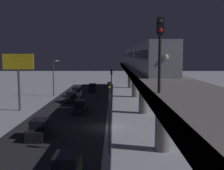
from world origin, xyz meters
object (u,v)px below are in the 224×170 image
(traffic_light_near, at_px, (109,107))
(commercial_billboard, at_px, (18,67))
(sedan_black, at_px, (80,108))
(traffic_light_mid, at_px, (111,83))
(sedan_black_2, at_px, (71,98))
(sedan_black_4, at_px, (39,130))
(subway_train, at_px, (138,57))
(sedan_white, at_px, (77,93))
(sedan_black_3, at_px, (93,88))
(rail_signal, at_px, (160,42))

(traffic_light_near, xyz_separation_m, commercial_billboard, (14.43, -19.00, 2.63))
(sedan_black, xyz_separation_m, commercial_billboard, (9.73, -1.61, 6.04))
(traffic_light_near, distance_m, traffic_light_mid, 20.44)
(sedan_black_2, bearing_deg, sedan_black, 106.61)
(sedan_black_4, height_order, traffic_light_mid, traffic_light_mid)
(traffic_light_near, height_order, traffic_light_mid, same)
(sedan_black_4, xyz_separation_m, traffic_light_near, (-7.50, 4.86, 3.40))
(subway_train, xyz_separation_m, sedan_black_4, (12.34, 22.99, -7.62))
(sedan_black_2, distance_m, traffic_light_mid, 10.39)
(sedan_white, bearing_deg, sedan_black, 99.69)
(sedan_black_2, bearing_deg, subway_train, -174.97)
(sedan_black_2, relative_size, commercial_billboard, 0.46)
(subway_train, bearing_deg, commercial_billboard, 24.68)
(sedan_black_3, bearing_deg, traffic_light_near, -83.54)
(sedan_black_4, distance_m, traffic_light_near, 9.56)
(rail_signal, distance_m, commercial_billboard, 32.69)
(traffic_light_mid, relative_size, commercial_billboard, 0.72)
(traffic_light_near, bearing_deg, sedan_white, -77.48)
(sedan_black, relative_size, commercial_billboard, 0.50)
(rail_signal, xyz_separation_m, sedan_black_3, (7.52, -50.18, -8.57))
(traffic_light_mid, bearing_deg, sedan_black_4, 64.28)
(sedan_black, bearing_deg, sedan_white, 99.69)
(commercial_billboard, bearing_deg, sedan_black, 170.58)
(rail_signal, bearing_deg, sedan_black_4, -52.62)
(rail_signal, xyz_separation_m, sedan_black_4, (10.32, -13.51, -8.57))
(sedan_black, xyz_separation_m, sedan_white, (2.80, -16.39, 0.01))
(subway_train, height_order, sedan_white, subway_train)
(rail_signal, xyz_separation_m, sedan_white, (10.32, -42.43, -8.57))
(sedan_black_3, height_order, sedan_black_4, same)
(sedan_black, bearing_deg, sedan_black_3, 90.00)
(sedan_black_3, xyz_separation_m, commercial_billboard, (9.73, 22.53, 6.03))
(traffic_light_mid, bearing_deg, sedan_white, -60.66)
(sedan_black_2, bearing_deg, rail_signal, 106.25)
(traffic_light_near, bearing_deg, sedan_black_3, -83.54)
(subway_train, relative_size, traffic_light_near, 8.67)
(sedan_black, bearing_deg, rail_signal, -73.89)
(sedan_white, height_order, traffic_light_mid, traffic_light_mid)
(sedan_black, bearing_deg, traffic_light_near, -74.87)
(sedan_black, xyz_separation_m, sedan_black_3, (-0.00, -24.15, 0.01))
(sedan_black_3, bearing_deg, rail_signal, -81.48)
(traffic_light_near, bearing_deg, rail_signal, 108.07)
(sedan_black_4, bearing_deg, commercial_billboard, -63.88)
(rail_signal, bearing_deg, commercial_billboard, -58.03)
(sedan_white, bearing_deg, commercial_billboard, 64.87)
(subway_train, relative_size, commercial_billboard, 6.23)
(traffic_light_mid, bearing_deg, sedan_black_2, -40.18)
(sedan_black_2, xyz_separation_m, sedan_black_3, (-2.80, -14.76, 0.00))
(sedan_black_4, bearing_deg, sedan_black_2, -90.00)
(rail_signal, height_order, traffic_light_mid, rail_signal)
(sedan_black_4, xyz_separation_m, commercial_billboard, (6.93, -14.14, 6.03))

